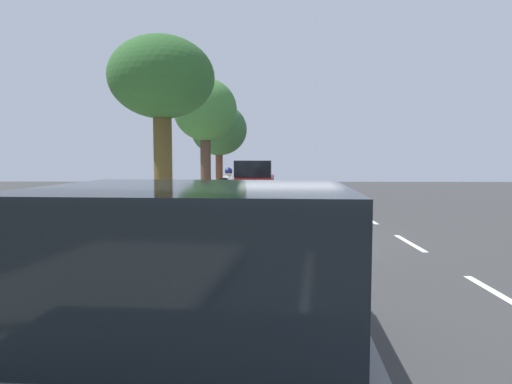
{
  "coord_description": "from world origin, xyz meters",
  "views": [
    {
      "loc": [
        0.67,
        11.26,
        2.11
      ],
      "look_at": [
        0.87,
        -3.13,
        1.0
      ],
      "focal_mm": 31.08,
      "sensor_mm": 36.0,
      "label": 1
    }
  ],
  "objects_px": {
    "parked_suv_red_nearest": "(254,180)",
    "street_tree_mid_block": "(205,111)",
    "cyclist_with_backpack": "(228,187)",
    "street_tree_near_cyclist": "(219,130)",
    "bicycle_at_curb": "(233,209)",
    "parked_pickup_grey_mid": "(220,315)",
    "street_tree_far_end": "(162,82)",
    "parked_sedan_white_second": "(246,218)"
  },
  "relations": [
    {
      "from": "parked_suv_red_nearest",
      "to": "street_tree_mid_block",
      "type": "distance_m",
      "value": 4.2
    },
    {
      "from": "cyclist_with_backpack",
      "to": "street_tree_near_cyclist",
      "type": "bearing_deg",
      "value": -82.74
    },
    {
      "from": "bicycle_at_curb",
      "to": "street_tree_near_cyclist",
      "type": "xyz_separation_m",
      "value": [
        1.51,
        -10.57,
        3.34
      ]
    },
    {
      "from": "parked_pickup_grey_mid",
      "to": "bicycle_at_curb",
      "type": "relative_size",
      "value": 3.99
    },
    {
      "from": "parked_pickup_grey_mid",
      "to": "street_tree_mid_block",
      "type": "xyz_separation_m",
      "value": [
        2.17,
        -16.14,
        3.24
      ]
    },
    {
      "from": "bicycle_at_curb",
      "to": "street_tree_mid_block",
      "type": "xyz_separation_m",
      "value": [
        1.51,
        -4.45,
        3.77
      ]
    },
    {
      "from": "parked_suv_red_nearest",
      "to": "cyclist_with_backpack",
      "type": "relative_size",
      "value": 2.67
    },
    {
      "from": "parked_pickup_grey_mid",
      "to": "street_tree_far_end",
      "type": "relative_size",
      "value": 1.09
    },
    {
      "from": "street_tree_mid_block",
      "to": "parked_suv_red_nearest",
      "type": "bearing_deg",
      "value": -138.25
    },
    {
      "from": "parked_pickup_grey_mid",
      "to": "parked_sedan_white_second",
      "type": "bearing_deg",
      "value": -89.68
    },
    {
      "from": "parked_sedan_white_second",
      "to": "street_tree_far_end",
      "type": "relative_size",
      "value": 0.9
    },
    {
      "from": "bicycle_at_curb",
      "to": "street_tree_far_end",
      "type": "bearing_deg",
      "value": 68.94
    },
    {
      "from": "street_tree_near_cyclist",
      "to": "street_tree_far_end",
      "type": "height_order",
      "value": "street_tree_near_cyclist"
    },
    {
      "from": "parked_sedan_white_second",
      "to": "street_tree_mid_block",
      "type": "distance_m",
      "value": 10.4
    },
    {
      "from": "parked_sedan_white_second",
      "to": "street_tree_mid_block",
      "type": "xyz_separation_m",
      "value": [
        2.13,
        -9.6,
        3.39
      ]
    },
    {
      "from": "parked_suv_red_nearest",
      "to": "cyclist_with_backpack",
      "type": "bearing_deg",
      "value": 82.18
    },
    {
      "from": "parked_suv_red_nearest",
      "to": "street_tree_mid_block",
      "type": "bearing_deg",
      "value": 41.75
    },
    {
      "from": "parked_suv_red_nearest",
      "to": "bicycle_at_curb",
      "type": "bearing_deg",
      "value": 84.69
    },
    {
      "from": "bicycle_at_curb",
      "to": "cyclist_with_backpack",
      "type": "xyz_separation_m",
      "value": [
        0.22,
        -0.44,
        0.72
      ]
    },
    {
      "from": "cyclist_with_backpack",
      "to": "street_tree_mid_block",
      "type": "relative_size",
      "value": 0.33
    },
    {
      "from": "parked_sedan_white_second",
      "to": "street_tree_near_cyclist",
      "type": "bearing_deg",
      "value": -82.27
    },
    {
      "from": "parked_sedan_white_second",
      "to": "street_tree_near_cyclist",
      "type": "distance_m",
      "value": 16.13
    },
    {
      "from": "parked_pickup_grey_mid",
      "to": "cyclist_with_backpack",
      "type": "relative_size",
      "value": 3.04
    },
    {
      "from": "bicycle_at_curb",
      "to": "street_tree_far_end",
      "type": "height_order",
      "value": "street_tree_far_end"
    },
    {
      "from": "street_tree_near_cyclist",
      "to": "street_tree_far_end",
      "type": "xyz_separation_m",
      "value": [
        -0.0,
        14.49,
        0.28
      ]
    },
    {
      "from": "parked_suv_red_nearest",
      "to": "parked_sedan_white_second",
      "type": "xyz_separation_m",
      "value": [
        -0.03,
        11.47,
        -0.27
      ]
    },
    {
      "from": "parked_sedan_white_second",
      "to": "bicycle_at_curb",
      "type": "xyz_separation_m",
      "value": [
        0.62,
        -5.15,
        -0.38
      ]
    },
    {
      "from": "parked_suv_red_nearest",
      "to": "parked_pickup_grey_mid",
      "type": "relative_size",
      "value": 0.88
    },
    {
      "from": "parked_pickup_grey_mid",
      "to": "street_tree_far_end",
      "type": "height_order",
      "value": "street_tree_far_end"
    },
    {
      "from": "parked_pickup_grey_mid",
      "to": "street_tree_near_cyclist",
      "type": "height_order",
      "value": "street_tree_near_cyclist"
    },
    {
      "from": "parked_pickup_grey_mid",
      "to": "street_tree_near_cyclist",
      "type": "distance_m",
      "value": 22.54
    },
    {
      "from": "street_tree_near_cyclist",
      "to": "street_tree_far_end",
      "type": "distance_m",
      "value": 14.49
    },
    {
      "from": "parked_suv_red_nearest",
      "to": "parked_pickup_grey_mid",
      "type": "xyz_separation_m",
      "value": [
        -0.07,
        18.01,
        -0.13
      ]
    },
    {
      "from": "parked_suv_red_nearest",
      "to": "cyclist_with_backpack",
      "type": "distance_m",
      "value": 5.94
    },
    {
      "from": "parked_sedan_white_second",
      "to": "cyclist_with_backpack",
      "type": "bearing_deg",
      "value": -81.43
    },
    {
      "from": "parked_sedan_white_second",
      "to": "cyclist_with_backpack",
      "type": "xyz_separation_m",
      "value": [
        0.84,
        -5.58,
        0.34
      ]
    },
    {
      "from": "parked_suv_red_nearest",
      "to": "street_tree_far_end",
      "type": "relative_size",
      "value": 0.96
    },
    {
      "from": "cyclist_with_backpack",
      "to": "street_tree_far_end",
      "type": "bearing_deg",
      "value": 73.52
    },
    {
      "from": "street_tree_near_cyclist",
      "to": "bicycle_at_curb",
      "type": "bearing_deg",
      "value": 98.13
    },
    {
      "from": "cyclist_with_backpack",
      "to": "street_tree_far_end",
      "type": "distance_m",
      "value": 5.39
    },
    {
      "from": "cyclist_with_backpack",
      "to": "street_tree_near_cyclist",
      "type": "height_order",
      "value": "street_tree_near_cyclist"
    },
    {
      "from": "bicycle_at_curb",
      "to": "cyclist_with_backpack",
      "type": "bearing_deg",
      "value": -63.33
    }
  ]
}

